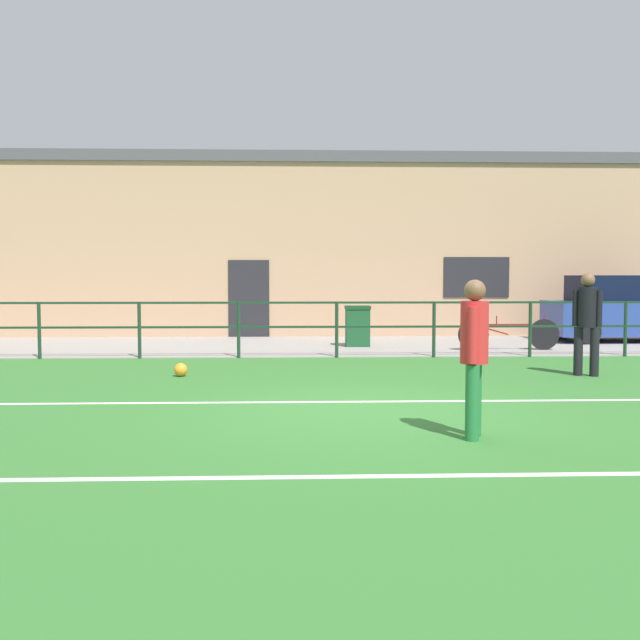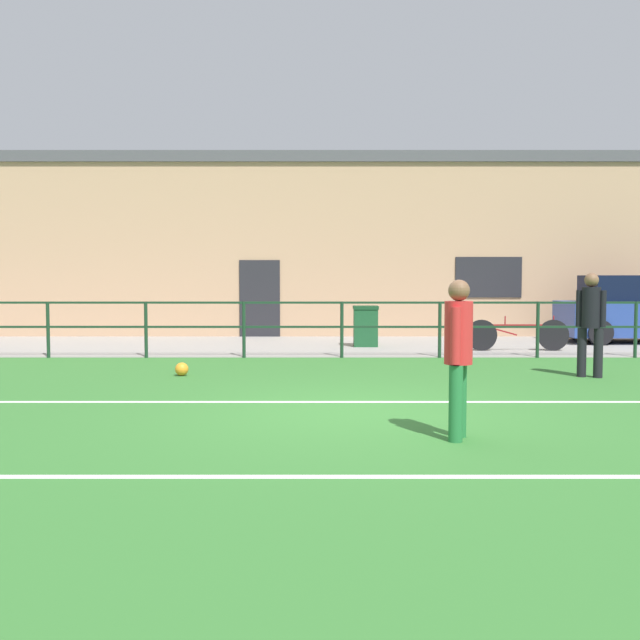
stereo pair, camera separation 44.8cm
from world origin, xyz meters
TOP-DOWN VIEW (x-y plane):
  - ground at (0.00, 0.00)m, footprint 60.00×44.00m
  - field_line_touchline at (0.00, 0.75)m, footprint 36.00×0.11m
  - field_line_hash at (0.00, -2.86)m, footprint 36.00×0.11m
  - pavement_strip at (0.00, 8.50)m, footprint 48.00×5.00m
  - perimeter_fence at (0.00, 6.00)m, footprint 36.07×0.07m
  - clubhouse_facade at (0.00, 12.20)m, footprint 28.00×2.56m
  - player_goalkeeper at (4.01, 3.12)m, footprint 0.44×0.30m
  - player_striker at (0.96, -1.45)m, footprint 0.29×0.43m
  - soccer_ball_match at (-2.76, 3.30)m, footprint 0.22×0.22m
  - parked_car_red at (7.51, 9.31)m, footprint 3.88×1.81m
  - bicycle_parked_1 at (3.91, 7.20)m, footprint 2.27×0.04m
  - trash_bin_0 at (0.62, 8.21)m, footprint 0.58×0.50m

SIDE VIEW (x-z plane):
  - ground at x=0.00m, z-range -0.04..0.00m
  - field_line_touchline at x=0.00m, z-range 0.00..0.00m
  - field_line_hash at x=0.00m, z-range 0.00..0.00m
  - pavement_strip at x=0.00m, z-range 0.00..0.02m
  - soccer_ball_match at x=-2.76m, z-range 0.00..0.22m
  - bicycle_parked_1 at x=3.91m, z-range -0.01..0.77m
  - trash_bin_0 at x=0.62m, z-range 0.02..0.98m
  - perimeter_fence at x=0.00m, z-range 0.17..1.32m
  - parked_car_red at x=7.51m, z-range -0.03..1.64m
  - player_striker at x=0.96m, z-range 0.11..1.74m
  - player_goalkeeper at x=4.01m, z-range 0.12..1.84m
  - clubhouse_facade at x=0.00m, z-range 0.01..5.05m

